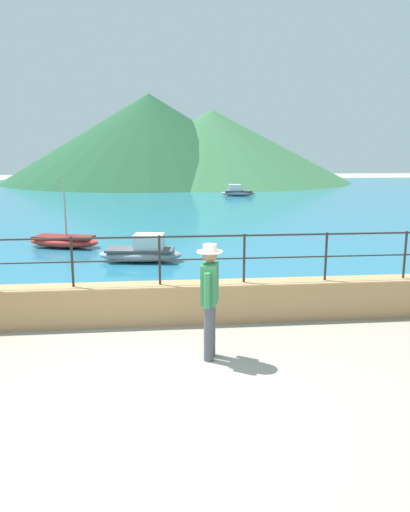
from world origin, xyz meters
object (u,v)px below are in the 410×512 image
object	(u,v)px
boat_2	(64,241)
boat_4	(142,252)
person_walking	(210,296)
boat_3	(238,192)

from	to	relation	value
boat_2	boat_4	size ratio (longest dim) A/B	1.03
person_walking	boat_2	size ratio (longest dim) A/B	0.71
person_walking	boat_2	xyz separation A→B (m)	(-3.65, 8.86, -0.71)
boat_3	boat_2	bearing A→B (deg)	-116.12
boat_3	boat_4	bearing A→B (deg)	-106.95
person_walking	boat_2	world-z (taller)	boat_2
person_walking	boat_3	world-z (taller)	person_walking
person_walking	boat_4	distance (m)	6.69
boat_2	boat_4	bearing A→B (deg)	-42.49
boat_2	boat_4	xyz separation A→B (m)	(2.51, -2.30, 0.06)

